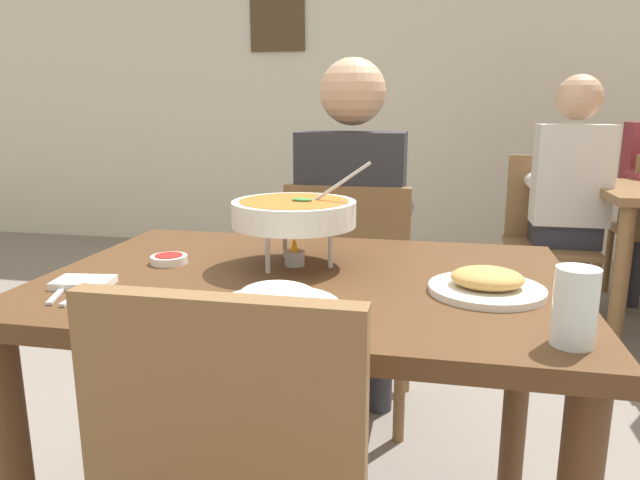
{
  "coord_description": "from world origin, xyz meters",
  "views": [
    {
      "loc": [
        0.29,
        -1.25,
        1.14
      ],
      "look_at": [
        0.0,
        0.15,
        0.82
      ],
      "focal_mm": 32.44,
      "sensor_mm": 36.0,
      "label": 1
    }
  ],
  "objects_px": {
    "patron_bg_right": "(569,189)",
    "dining_table_main": "(307,325)",
    "curry_bowl": "(294,214)",
    "rice_plate": "(279,301)",
    "drink_glass": "(575,311)",
    "chair_diner_main": "(351,291)",
    "sauce_dish": "(169,259)",
    "chair_bg_right": "(548,230)",
    "diner_main": "(353,224)",
    "appetizer_plate": "(487,284)"
  },
  "relations": [
    {
      "from": "dining_table_main",
      "to": "patron_bg_right",
      "type": "xyz_separation_m",
      "value": [
        0.95,
        1.88,
        0.1
      ]
    },
    {
      "from": "chair_diner_main",
      "to": "appetizer_plate",
      "type": "bearing_deg",
      "value": -62.23
    },
    {
      "from": "dining_table_main",
      "to": "chair_diner_main",
      "type": "relative_size",
      "value": 1.33
    },
    {
      "from": "chair_diner_main",
      "to": "patron_bg_right",
      "type": "xyz_separation_m",
      "value": [
        0.95,
        1.19,
        0.24
      ]
    },
    {
      "from": "diner_main",
      "to": "rice_plate",
      "type": "xyz_separation_m",
      "value": [
        0.0,
        -0.98,
        0.04
      ]
    },
    {
      "from": "appetizer_plate",
      "to": "chair_bg_right",
      "type": "height_order",
      "value": "chair_bg_right"
    },
    {
      "from": "appetizer_plate",
      "to": "diner_main",
      "type": "bearing_deg",
      "value": 116.78
    },
    {
      "from": "curry_bowl",
      "to": "appetizer_plate",
      "type": "xyz_separation_m",
      "value": [
        0.45,
        -0.13,
        -0.11
      ]
    },
    {
      "from": "sauce_dish",
      "to": "diner_main",
      "type": "bearing_deg",
      "value": 62.77
    },
    {
      "from": "chair_bg_right",
      "to": "patron_bg_right",
      "type": "relative_size",
      "value": 0.69
    },
    {
      "from": "patron_bg_right",
      "to": "appetizer_plate",
      "type": "bearing_deg",
      "value": -105.88
    },
    {
      "from": "chair_diner_main",
      "to": "appetizer_plate",
      "type": "distance_m",
      "value": 0.9
    },
    {
      "from": "chair_diner_main",
      "to": "drink_glass",
      "type": "height_order",
      "value": "chair_diner_main"
    },
    {
      "from": "dining_table_main",
      "to": "diner_main",
      "type": "distance_m",
      "value": 0.74
    },
    {
      "from": "dining_table_main",
      "to": "chair_diner_main",
      "type": "bearing_deg",
      "value": 90.0
    },
    {
      "from": "patron_bg_right",
      "to": "dining_table_main",
      "type": "bearing_deg",
      "value": -116.74
    },
    {
      "from": "sauce_dish",
      "to": "drink_glass",
      "type": "relative_size",
      "value": 0.69
    },
    {
      "from": "chair_bg_right",
      "to": "chair_diner_main",
      "type": "bearing_deg",
      "value": -124.86
    },
    {
      "from": "diner_main",
      "to": "patron_bg_right",
      "type": "distance_m",
      "value": 1.49
    },
    {
      "from": "sauce_dish",
      "to": "patron_bg_right",
      "type": "relative_size",
      "value": 0.07
    },
    {
      "from": "rice_plate",
      "to": "patron_bg_right",
      "type": "relative_size",
      "value": 0.18
    },
    {
      "from": "dining_table_main",
      "to": "rice_plate",
      "type": "distance_m",
      "value": 0.29
    },
    {
      "from": "dining_table_main",
      "to": "diner_main",
      "type": "bearing_deg",
      "value": 90.0
    },
    {
      "from": "sauce_dish",
      "to": "drink_glass",
      "type": "distance_m",
      "value": 0.94
    },
    {
      "from": "curry_bowl",
      "to": "sauce_dish",
      "type": "distance_m",
      "value": 0.34
    },
    {
      "from": "chair_bg_right",
      "to": "patron_bg_right",
      "type": "height_order",
      "value": "patron_bg_right"
    },
    {
      "from": "curry_bowl",
      "to": "rice_plate",
      "type": "relative_size",
      "value": 1.39
    },
    {
      "from": "dining_table_main",
      "to": "diner_main",
      "type": "xyz_separation_m",
      "value": [
        0.0,
        0.73,
        0.1
      ]
    },
    {
      "from": "chair_diner_main",
      "to": "chair_bg_right",
      "type": "xyz_separation_m",
      "value": [
        0.88,
        1.26,
        0.0
      ]
    },
    {
      "from": "dining_table_main",
      "to": "diner_main",
      "type": "relative_size",
      "value": 0.91
    },
    {
      "from": "dining_table_main",
      "to": "curry_bowl",
      "type": "relative_size",
      "value": 3.59
    },
    {
      "from": "curry_bowl",
      "to": "sauce_dish",
      "type": "xyz_separation_m",
      "value": [
        -0.31,
        -0.05,
        -0.12
      ]
    },
    {
      "from": "appetizer_plate",
      "to": "sauce_dish",
      "type": "relative_size",
      "value": 2.67
    },
    {
      "from": "rice_plate",
      "to": "dining_table_main",
      "type": "bearing_deg",
      "value": 90.58
    },
    {
      "from": "drink_glass",
      "to": "patron_bg_right",
      "type": "bearing_deg",
      "value": 78.74
    },
    {
      "from": "dining_table_main",
      "to": "drink_glass",
      "type": "bearing_deg",
      "value": -31.04
    },
    {
      "from": "drink_glass",
      "to": "appetizer_plate",
      "type": "bearing_deg",
      "value": 114.64
    },
    {
      "from": "drink_glass",
      "to": "rice_plate",
      "type": "bearing_deg",
      "value": 173.58
    },
    {
      "from": "chair_diner_main",
      "to": "chair_bg_right",
      "type": "relative_size",
      "value": 1.0
    },
    {
      "from": "appetizer_plate",
      "to": "drink_glass",
      "type": "relative_size",
      "value": 1.85
    },
    {
      "from": "sauce_dish",
      "to": "chair_bg_right",
      "type": "relative_size",
      "value": 0.1
    },
    {
      "from": "curry_bowl",
      "to": "appetizer_plate",
      "type": "distance_m",
      "value": 0.48
    },
    {
      "from": "dining_table_main",
      "to": "sauce_dish",
      "type": "xyz_separation_m",
      "value": [
        -0.36,
        0.03,
        0.13
      ]
    },
    {
      "from": "curry_bowl",
      "to": "rice_plate",
      "type": "bearing_deg",
      "value": -81.1
    },
    {
      "from": "rice_plate",
      "to": "appetizer_plate",
      "type": "bearing_deg",
      "value": 26.25
    },
    {
      "from": "curry_bowl",
      "to": "drink_glass",
      "type": "bearing_deg",
      "value": -34.53
    },
    {
      "from": "dining_table_main",
      "to": "patron_bg_right",
      "type": "distance_m",
      "value": 2.11
    },
    {
      "from": "curry_bowl",
      "to": "chair_diner_main",
      "type": "bearing_deg",
      "value": 85.48
    },
    {
      "from": "dining_table_main",
      "to": "patron_bg_right",
      "type": "relative_size",
      "value": 0.91
    },
    {
      "from": "curry_bowl",
      "to": "rice_plate",
      "type": "distance_m",
      "value": 0.35
    }
  ]
}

